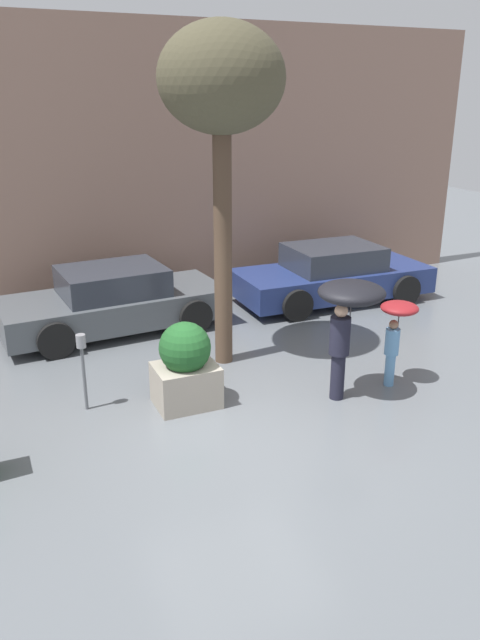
% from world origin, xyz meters
% --- Properties ---
extents(ground_plane, '(40.00, 40.00, 0.00)m').
position_xyz_m(ground_plane, '(0.00, 0.00, 0.00)').
color(ground_plane, slate).
extents(building_facade, '(18.00, 0.30, 6.00)m').
position_xyz_m(building_facade, '(0.00, 6.50, 3.00)').
color(building_facade, '#8C6B5B').
rests_on(building_facade, ground).
extents(planter_box, '(0.94, 0.78, 1.33)m').
position_xyz_m(planter_box, '(-0.33, 1.10, 0.64)').
color(planter_box, '#9E9384').
rests_on(planter_box, ground).
extents(person_adult, '(1.01, 1.01, 1.89)m').
position_xyz_m(person_adult, '(1.99, 0.33, 1.52)').
color(person_adult, '#1E1E2D').
rests_on(person_adult, ground).
extents(person_child, '(0.60, 0.60, 1.41)m').
position_xyz_m(person_child, '(2.99, 0.44, 1.06)').
color(person_child, '#669ED1').
rests_on(person_child, ground).
extents(parked_car_near, '(4.52, 2.28, 1.29)m').
position_xyz_m(parked_car_near, '(-0.60, 4.75, 0.60)').
color(parked_car_near, '#4C5156').
rests_on(parked_car_near, ground).
extents(parked_car_far, '(4.46, 2.09, 1.29)m').
position_xyz_m(parked_car_far, '(4.41, 4.65, 0.60)').
color(parked_car_far, navy).
rests_on(parked_car_far, ground).
extents(street_tree, '(1.99, 1.99, 5.57)m').
position_xyz_m(street_tree, '(0.83, 2.43, 4.57)').
color(street_tree, brown).
rests_on(street_tree, ground).
extents(parking_meter, '(0.14, 0.14, 1.21)m').
position_xyz_m(parking_meter, '(-1.76, 1.56, 0.87)').
color(parking_meter, '#595B60').
rests_on(parking_meter, ground).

